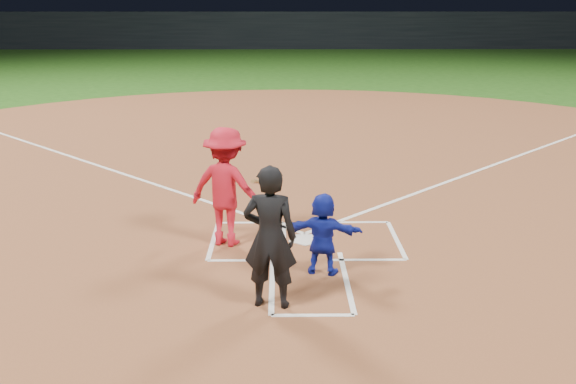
{
  "coord_description": "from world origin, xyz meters",
  "views": [
    {
      "loc": [
        -0.41,
        -10.42,
        3.97
      ],
      "look_at": [
        -0.3,
        -0.4,
        1.0
      ],
      "focal_mm": 40.0,
      "sensor_mm": 36.0,
      "label": 1
    }
  ],
  "objects_px": {
    "catcher": "(323,234)",
    "umpire": "(270,237)",
    "batter_at_plate": "(226,187)",
    "home_plate": "(305,239)"
  },
  "relations": [
    {
      "from": "catcher",
      "to": "umpire",
      "type": "xyz_separation_m",
      "value": [
        -0.77,
        -1.08,
        0.35
      ]
    },
    {
      "from": "catcher",
      "to": "batter_at_plate",
      "type": "distance_m",
      "value": 2.02
    },
    {
      "from": "catcher",
      "to": "batter_at_plate",
      "type": "height_order",
      "value": "batter_at_plate"
    },
    {
      "from": "home_plate",
      "to": "catcher",
      "type": "height_order",
      "value": "catcher"
    },
    {
      "from": "home_plate",
      "to": "umpire",
      "type": "relative_size",
      "value": 0.31
    },
    {
      "from": "catcher",
      "to": "batter_at_plate",
      "type": "bearing_deg",
      "value": -25.46
    },
    {
      "from": "catcher",
      "to": "umpire",
      "type": "height_order",
      "value": "umpire"
    },
    {
      "from": "umpire",
      "to": "batter_at_plate",
      "type": "distance_m",
      "value": 2.46
    },
    {
      "from": "umpire",
      "to": "batter_at_plate",
      "type": "xyz_separation_m",
      "value": [
        -0.77,
        2.33,
        0.02
      ]
    },
    {
      "from": "umpire",
      "to": "catcher",
      "type": "bearing_deg",
      "value": -117.26
    }
  ]
}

